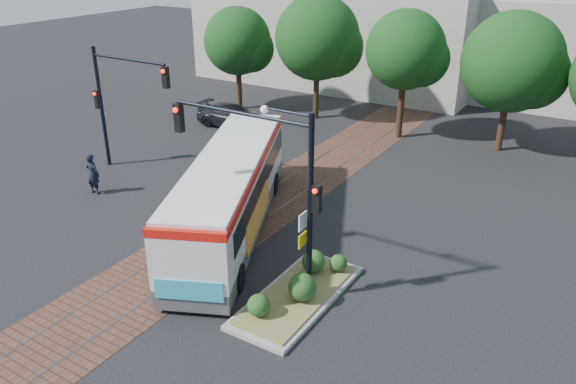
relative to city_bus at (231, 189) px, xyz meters
name	(u,v)px	position (x,y,z in m)	size (l,w,h in m)	color
ground	(202,246)	(-0.13, -1.72, -1.73)	(120.00, 120.00, 0.00)	black
trackbed	(262,207)	(-0.13, 2.28, -1.73)	(3.60, 40.00, 0.02)	brown
tree_row	(403,52)	(1.08, 14.69, 3.12)	(26.40, 5.60, 7.67)	#382314
warehouses	(440,37)	(-0.65, 27.02, 2.08)	(40.00, 13.00, 8.00)	#ADA899
city_bus	(231,189)	(0.00, 0.00, 0.00)	(7.07, 11.58, 3.11)	#49494C
traffic_island	(300,289)	(4.69, -2.62, -1.41)	(2.20, 5.20, 1.13)	gray
signal_pole_main	(275,172)	(3.74, -2.53, 2.42)	(5.49, 0.46, 6.00)	black
signal_pole_left	(115,94)	(-8.49, 2.27, 2.13)	(4.99, 0.34, 6.00)	black
officer	(93,174)	(-7.41, -0.54, -0.79)	(0.69, 0.45, 1.89)	black
parked_car	(232,116)	(-8.04, 10.67, -1.05)	(1.92, 4.72, 1.37)	black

